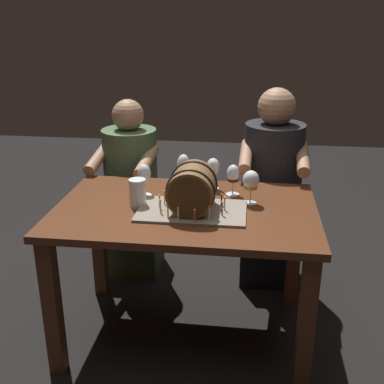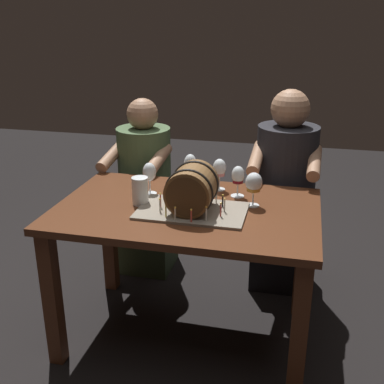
{
  "view_description": "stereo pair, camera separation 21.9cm",
  "coord_description": "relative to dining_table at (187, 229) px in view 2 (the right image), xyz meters",
  "views": [
    {
      "loc": [
        0.3,
        -2.09,
        1.61
      ],
      "look_at": [
        0.04,
        -0.05,
        0.83
      ],
      "focal_mm": 44.57,
      "sensor_mm": 36.0,
      "label": 1
    },
    {
      "loc": [
        0.51,
        -2.05,
        1.61
      ],
      "look_at": [
        0.04,
        -0.05,
        0.83
      ],
      "focal_mm": 44.57,
      "sensor_mm": 36.0,
      "label": 2
    }
  ],
  "objects": [
    {
      "name": "ground_plane",
      "position": [
        0.0,
        0.0,
        -0.61
      ],
      "size": [
        8.0,
        8.0,
        0.0
      ],
      "primitive_type": "plane",
      "color": "black"
    },
    {
      "name": "beer_pint",
      "position": [
        -0.23,
        -0.01,
        0.18
      ],
      "size": [
        0.08,
        0.08,
        0.14
      ],
      "color": "white",
      "rests_on": "dining_table"
    },
    {
      "name": "wine_glass_rose",
      "position": [
        0.11,
        0.27,
        0.23
      ],
      "size": [
        0.07,
        0.07,
        0.17
      ],
      "color": "white",
      "rests_on": "dining_table"
    },
    {
      "name": "wine_glass_amber",
      "position": [
        0.31,
        0.09,
        0.23
      ],
      "size": [
        0.08,
        0.08,
        0.17
      ],
      "color": "white",
      "rests_on": "dining_table"
    },
    {
      "name": "wine_glass_red",
      "position": [
        0.22,
        0.2,
        0.22
      ],
      "size": [
        0.07,
        0.07,
        0.16
      ],
      "color": "white",
      "rests_on": "dining_table"
    },
    {
      "name": "barrel_cake",
      "position": [
        0.04,
        -0.05,
        0.22
      ],
      "size": [
        0.5,
        0.31,
        0.23
      ],
      "color": "gray",
      "rests_on": "dining_table"
    },
    {
      "name": "wine_glass_empty",
      "position": [
        -0.23,
        0.13,
        0.23
      ],
      "size": [
        0.07,
        0.07,
        0.17
      ],
      "color": "white",
      "rests_on": "dining_table"
    },
    {
      "name": "person_seated_right",
      "position": [
        0.43,
        0.64,
        -0.04
      ],
      "size": [
        0.39,
        0.48,
        1.21
      ],
      "color": "black",
      "rests_on": "ground"
    },
    {
      "name": "dining_table",
      "position": [
        0.0,
        0.0,
        0.0
      ],
      "size": [
        1.25,
        0.81,
        0.73
      ],
      "color": "#562D19",
      "rests_on": "ground"
    },
    {
      "name": "person_seated_left",
      "position": [
        -0.43,
        0.64,
        -0.1
      ],
      "size": [
        0.39,
        0.48,
        1.13
      ],
      "color": "#2A3A24",
      "rests_on": "ground"
    },
    {
      "name": "wine_glass_white",
      "position": [
        -0.05,
        0.26,
        0.24
      ],
      "size": [
        0.07,
        0.07,
        0.18
      ],
      "color": "white",
      "rests_on": "dining_table"
    }
  ]
}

